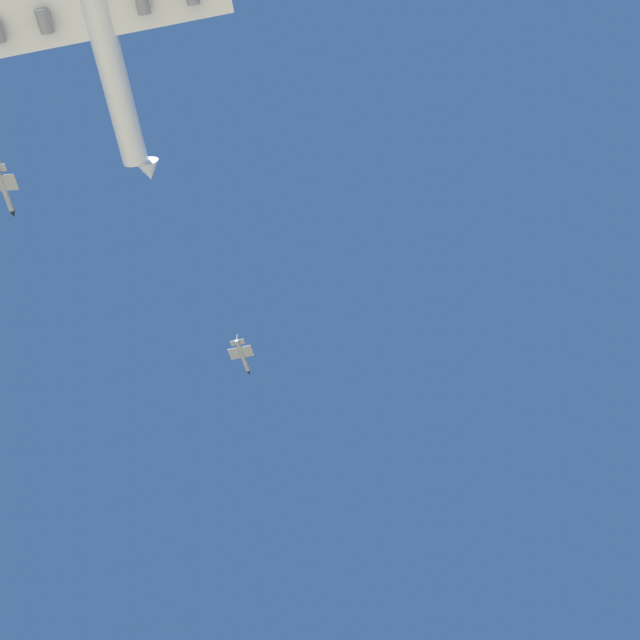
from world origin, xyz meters
The scene contains 3 objects.
carrier_jet centered at (-4.93, 112.79, 167.27)m, with size 67.50×56.09×19.69m.
chase_jet_left_wing centered at (48.59, 124.45, 170.34)m, with size 14.62×10.13×4.00m.
chase_jet_right_wing centered at (84.92, 44.53, 184.80)m, with size 13.70×11.81×4.00m.
Camera 1 is at (-54.15, 81.03, 2.86)m, focal length 38.58 mm.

